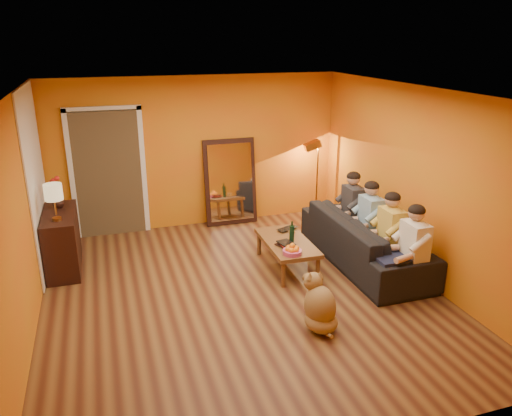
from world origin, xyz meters
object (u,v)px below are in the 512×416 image
object	(u,v)px
floor_lamp	(317,181)
person_far_left	(414,250)
person_mid_left	(390,234)
wine_bottle	(292,232)
table_lamp	(55,202)
tumbler	(292,234)
person_mid_right	(370,221)
mirror_frame	(230,182)
sofa	(365,240)
dog	(320,302)
sideboard	(62,241)
person_far_right	(353,209)
vase	(58,202)
coffee_table	(287,254)
laptop	(290,230)

from	to	relation	value
floor_lamp	person_far_left	distance (m)	2.96
person_mid_left	wine_bottle	size ratio (longest dim) A/B	3.94
table_lamp	tumbler	distance (m)	3.31
person_far_left	person_mid_right	world-z (taller)	same
mirror_frame	floor_lamp	world-z (taller)	mirror_frame
mirror_frame	table_lamp	xyz separation A→B (m)	(-2.79, -1.38, 0.34)
sofa	mirror_frame	bearing A→B (deg)	32.97
dog	person_mid_left	distance (m)	1.80
mirror_frame	sideboard	distance (m)	3.01
floor_lamp	person_far_left	world-z (taller)	floor_lamp
person_far_right	floor_lamp	bearing A→B (deg)	91.32
person_mid_right	vase	bearing A→B (deg)	163.37
sofa	coffee_table	distance (m)	1.18
laptop	vase	bearing A→B (deg)	141.28
sideboard	person_far_right	size ratio (longest dim) A/B	0.97
sofa	laptop	size ratio (longest dim) A/B	7.08
floor_lamp	wine_bottle	bearing A→B (deg)	-116.92
table_lamp	laptop	world-z (taller)	table_lamp
sofa	person_mid_left	bearing A→B (deg)	-163.89
person_mid_left	person_mid_right	bearing A→B (deg)	90.00
person_mid_left	person_far_right	world-z (taller)	same
table_lamp	vase	distance (m)	0.58
sideboard	person_far_right	bearing A→B (deg)	-6.59
wine_bottle	tumbler	xyz separation A→B (m)	(0.07, 0.17, -0.11)
person_far_left	coffee_table	bearing A→B (deg)	137.21
person_mid_right	person_far_right	distance (m)	0.55
coffee_table	table_lamp	bearing A→B (deg)	168.64
laptop	vase	xyz separation A→B (m)	(-3.27, 0.87, 0.50)
vase	sofa	bearing A→B (deg)	-18.33
wine_bottle	laptop	size ratio (longest dim) A/B	0.88
wine_bottle	dog	bearing A→B (deg)	-99.60
coffee_table	laptop	bearing A→B (deg)	63.61
vase	dog	bearing A→B (deg)	-44.52
dog	sideboard	bearing A→B (deg)	130.94
dog	table_lamp	bearing A→B (deg)	134.43
mirror_frame	sofa	xyz separation A→B (m)	(1.45, -2.24, -0.40)
dog	vase	xyz separation A→B (m)	(-2.87, 2.83, 0.60)
sideboard	floor_lamp	xyz separation A→B (m)	(4.34, 0.80, 0.29)
person_far_left	person_far_right	world-z (taller)	same
sofa	wine_bottle	xyz separation A→B (m)	(-1.10, 0.14, 0.21)
sideboard	wine_bottle	distance (m)	3.30
sideboard	sofa	world-z (taller)	sideboard
table_lamp	person_far_right	world-z (taller)	table_lamp
person_mid_left	tumbler	bearing A→B (deg)	146.91
dog	vase	bearing A→B (deg)	128.29
person_mid_right	wine_bottle	size ratio (longest dim) A/B	3.94
sofa	person_mid_right	xyz separation A→B (m)	(0.13, 0.10, 0.25)
tumbler	laptop	size ratio (longest dim) A/B	0.28
vase	sideboard	bearing A→B (deg)	-90.00
person_mid_left	wine_bottle	bearing A→B (deg)	154.50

